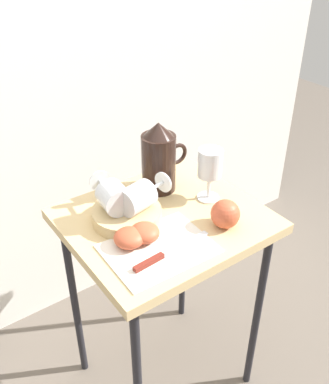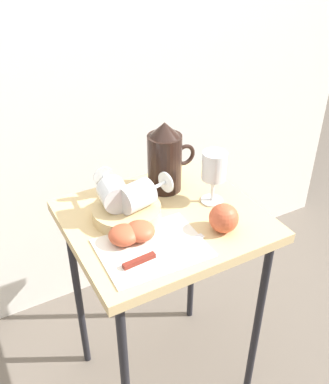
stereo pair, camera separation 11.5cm
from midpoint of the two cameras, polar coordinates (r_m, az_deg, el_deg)
ground_plane at (r=1.71m, az=2.09°, el=-22.59°), size 6.00×6.00×0.00m
curtain_drape at (r=1.51m, az=-8.45°, el=18.95°), size 2.40×0.03×2.10m
table at (r=1.25m, az=2.66°, el=-6.13°), size 0.52×0.46×0.70m
linen_napkin at (r=1.09m, az=1.43°, el=-7.41°), size 0.27×0.21×0.00m
basket_tray at (r=1.19m, az=-2.18°, el=-2.72°), size 0.19×0.19×0.03m
pitcher at (r=1.28m, az=2.66°, el=3.81°), size 0.15×0.10×0.21m
wine_glass_upright at (r=1.22m, az=9.22°, el=2.88°), size 0.07×0.07×0.16m
wine_glass_tipped_near at (r=1.15m, az=-0.72°, el=-0.54°), size 0.16×0.10×0.08m
wine_glass_tipped_far at (r=1.16m, az=-3.79°, el=-0.30°), size 0.09×0.15×0.08m
apple_half_left at (r=1.09m, az=-2.31°, el=-5.71°), size 0.08×0.08×0.04m
apple_half_right at (r=1.11m, az=-0.25°, el=-5.20°), size 0.08×0.08×0.04m
apple_whole at (r=1.15m, az=10.61°, el=-3.47°), size 0.08×0.08×0.08m
knife at (r=1.06m, az=1.61°, el=-8.38°), size 0.23×0.03×0.01m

